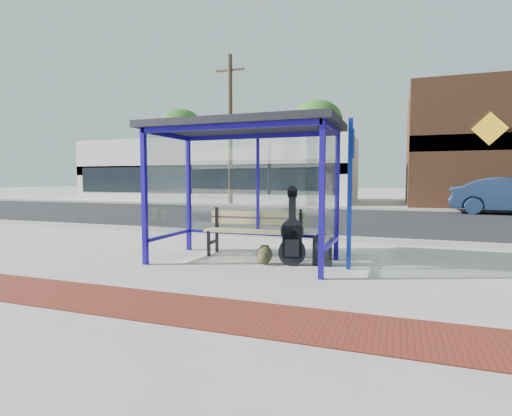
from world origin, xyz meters
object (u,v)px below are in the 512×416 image
at_px(backpack, 264,255).
at_px(guitar_bag, 292,238).
at_px(bench, 255,229).
at_px(parked_car, 511,196).
at_px(suitcase, 322,251).

bearing_deg(backpack, guitar_bag, -1.00).
bearing_deg(guitar_bag, bench, 130.84).
bearing_deg(parked_car, suitcase, 161.18).
relative_size(bench, suitcase, 3.59).
relative_size(guitar_bag, backpack, 3.86).
height_order(bench, suitcase, bench).
bearing_deg(bench, parked_car, 56.89).
xyz_separation_m(bench, backpack, (0.41, -0.68, -0.35)).
xyz_separation_m(suitcase, parked_car, (5.55, 12.22, 0.51)).
distance_m(suitcase, parked_car, 13.43).
bearing_deg(guitar_bag, suitcase, 4.71).
xyz_separation_m(guitar_bag, suitcase, (0.48, 0.17, -0.22)).
relative_size(suitcase, parked_car, 0.12).
distance_m(guitar_bag, parked_car, 13.78).
height_order(backpack, parked_car, parked_car).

